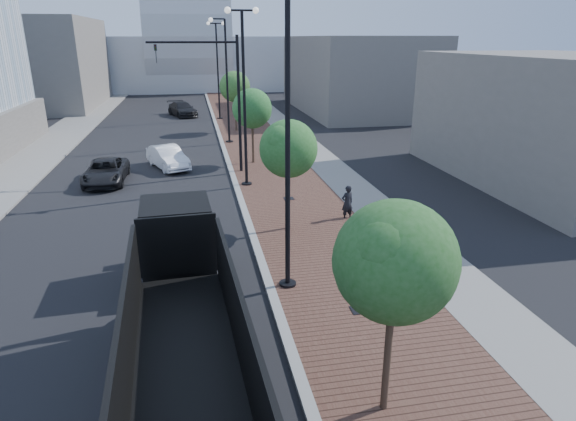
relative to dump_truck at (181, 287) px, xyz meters
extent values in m
cube|color=#4C2D23|center=(6.26, 31.78, -1.25)|extent=(7.00, 140.00, 0.12)
cube|color=slate|center=(8.96, 31.78, -1.24)|extent=(2.40, 140.00, 0.13)
cube|color=gray|center=(2.76, 31.78, -1.24)|extent=(0.30, 140.00, 0.14)
cube|color=slate|center=(-10.24, 31.78, -1.25)|extent=(4.00, 140.00, 0.12)
cube|color=black|center=(-0.16, 3.32, 0.22)|extent=(2.36, 2.44, 2.34)
cube|color=black|center=(-0.23, 4.82, -0.54)|extent=(2.18, 0.55, 1.17)
cube|color=black|center=(-0.09, 1.82, -0.36)|extent=(2.28, 0.82, 0.45)
cube|color=black|center=(0.17, -3.67, -0.36)|extent=(2.54, 8.37, 0.31)
cube|color=black|center=(0.17, -3.67, 0.00)|extent=(2.63, 8.37, 0.11)
cube|color=black|center=(-0.95, -3.73, 0.90)|extent=(0.50, 8.27, 1.80)
cube|color=black|center=(1.30, -3.62, 0.90)|extent=(0.50, 8.27, 1.80)
cube|color=black|center=(-0.04, 0.86, 0.90)|extent=(2.25, 0.21, 1.80)
cylinder|color=black|center=(-1.07, 2.68, -0.81)|extent=(0.32, 1.00, 0.99)
cylinder|color=silver|center=(-1.07, 2.68, -0.81)|extent=(0.33, 0.55, 0.54)
cylinder|color=black|center=(0.82, 2.76, -0.81)|extent=(0.32, 1.00, 0.99)
cylinder|color=silver|center=(0.82, 2.76, -0.81)|extent=(0.33, 0.55, 0.54)
cylinder|color=black|center=(-1.15, 4.27, -0.81)|extent=(0.32, 1.00, 0.99)
cylinder|color=silver|center=(-1.15, 4.27, -0.81)|extent=(0.33, 0.55, 0.54)
cylinder|color=black|center=(0.74, 4.36, -0.81)|extent=(0.32, 1.00, 0.99)
cylinder|color=silver|center=(0.74, 4.36, -0.81)|extent=(0.33, 0.55, 0.54)
cylinder|color=black|center=(-0.92, -0.52, -0.81)|extent=(0.32, 1.00, 0.99)
cylinder|color=silver|center=(-0.92, -0.52, -0.81)|extent=(0.33, 0.55, 0.54)
cylinder|color=black|center=(0.97, -0.43, -0.81)|extent=(0.32, 1.00, 0.99)
cylinder|color=silver|center=(0.97, -0.43, -0.81)|extent=(0.33, 0.55, 0.54)
cylinder|color=black|center=(-0.98, 0.68, -0.81)|extent=(0.32, 1.00, 0.99)
cylinder|color=silver|center=(-0.98, 0.68, -0.81)|extent=(0.33, 0.55, 0.54)
cylinder|color=black|center=(0.91, 0.77, -0.81)|extent=(0.32, 1.00, 0.99)
cylinder|color=silver|center=(0.91, 0.77, -0.81)|extent=(0.33, 0.55, 0.54)
imported|color=white|center=(-1.08, 18.77, -0.61)|extent=(2.96, 4.51, 1.40)
imported|color=black|center=(-4.43, 16.07, -0.65)|extent=(2.23, 4.73, 1.31)
imported|color=black|center=(-0.36, 41.01, -0.59)|extent=(3.54, 5.35, 1.44)
imported|color=black|center=(7.21, 7.57, -0.49)|extent=(0.68, 0.54, 1.63)
cylinder|color=black|center=(3.36, 1.78, -1.21)|extent=(0.56, 0.56, 0.20)
cylinder|color=black|center=(3.36, 1.78, 3.31)|extent=(0.16, 0.16, 9.00)
cylinder|color=black|center=(3.36, 13.78, -1.21)|extent=(0.56, 0.56, 0.20)
cylinder|color=black|center=(3.36, 13.78, 3.31)|extent=(0.16, 0.16, 9.00)
cylinder|color=black|center=(3.36, 13.78, 7.81)|extent=(1.40, 0.10, 0.10)
sphere|color=silver|center=(2.66, 13.78, 7.81)|extent=(0.32, 0.32, 0.32)
sphere|color=silver|center=(4.06, 13.78, 7.81)|extent=(0.32, 0.32, 0.32)
cylinder|color=black|center=(3.36, 25.78, -1.21)|extent=(0.56, 0.56, 0.20)
cylinder|color=black|center=(3.36, 25.78, 3.31)|extent=(0.16, 0.16, 9.00)
cylinder|color=black|center=(2.86, 25.78, 7.81)|extent=(1.00, 0.10, 0.10)
sphere|color=silver|center=(2.36, 25.78, 7.74)|extent=(0.32, 0.32, 0.32)
cylinder|color=black|center=(3.36, 37.78, -1.21)|extent=(0.56, 0.56, 0.20)
cylinder|color=black|center=(3.36, 37.78, 3.31)|extent=(0.16, 0.16, 9.00)
cylinder|color=black|center=(3.36, 37.78, 7.81)|extent=(1.40, 0.10, 0.10)
sphere|color=silver|center=(2.66, 37.78, 7.81)|extent=(0.32, 0.32, 0.32)
sphere|color=silver|center=(4.06, 37.78, 7.81)|extent=(0.32, 0.32, 0.32)
cylinder|color=black|center=(3.36, 16.78, 2.69)|extent=(0.18, 0.18, 8.00)
cylinder|color=black|center=(0.86, 16.78, 6.29)|extent=(5.00, 0.12, 0.12)
imported|color=black|center=(-1.14, 16.78, 5.69)|extent=(0.16, 0.20, 1.00)
cylinder|color=#382619|center=(4.36, -4.22, 0.40)|extent=(0.16, 0.16, 3.42)
sphere|color=#20501B|center=(4.36, -4.22, 2.36)|extent=(2.50, 2.50, 2.50)
sphere|color=#20501B|center=(4.76, -3.92, 2.11)|extent=(1.75, 1.75, 1.75)
sphere|color=#20501B|center=(4.06, -4.52, 2.70)|extent=(1.50, 1.50, 1.50)
cylinder|color=#382619|center=(4.36, 6.78, 0.36)|extent=(0.16, 0.16, 3.34)
sphere|color=#246021|center=(4.36, 6.78, 2.27)|extent=(2.38, 2.38, 2.38)
sphere|color=#246021|center=(4.76, 7.08, 2.03)|extent=(1.67, 1.67, 1.67)
sphere|color=#246021|center=(4.06, 6.48, 2.61)|extent=(1.43, 1.43, 1.43)
cylinder|color=#382619|center=(4.36, 18.78, 0.38)|extent=(0.16, 0.16, 3.37)
sphere|color=#216224|center=(4.36, 18.78, 2.30)|extent=(2.52, 2.52, 2.52)
sphere|color=#216224|center=(4.76, 19.08, 2.06)|extent=(1.76, 1.76, 1.76)
sphere|color=#216224|center=(4.06, 18.48, 2.64)|extent=(1.51, 1.51, 1.51)
cylinder|color=#382619|center=(4.36, 30.78, 0.50)|extent=(0.16, 0.16, 3.61)
sphere|color=#2B5F20|center=(4.36, 30.78, 2.56)|extent=(2.63, 2.63, 2.63)
sphere|color=#2B5F20|center=(4.76, 31.08, 2.30)|extent=(1.84, 1.84, 1.84)
sphere|color=#2B5F20|center=(4.06, 30.48, 2.92)|extent=(1.58, 1.58, 1.58)
cube|color=#B3B8BD|center=(0.76, 76.78, 2.69)|extent=(50.00, 28.00, 8.00)
cube|color=slate|center=(-17.24, 51.78, 3.69)|extent=(14.00, 20.00, 10.00)
cube|color=slate|center=(18.76, 41.78, 2.69)|extent=(12.00, 22.00, 8.00)
cube|color=#65605B|center=(20.76, 11.78, 2.19)|extent=(10.00, 16.00, 7.00)
cube|color=black|center=(5.16, -0.22, -1.18)|extent=(0.50, 0.50, 0.02)
cube|color=black|center=(5.16, 10.78, -1.18)|extent=(0.50, 0.50, 0.02)
camera|label=1|loc=(0.60, -12.44, 6.53)|focal=30.59mm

